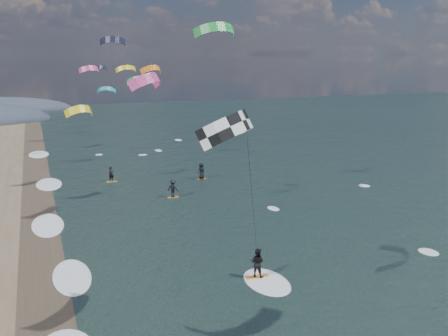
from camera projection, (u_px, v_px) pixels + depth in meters
name	position (u px, v px, depth m)	size (l,w,h in m)	color
wet_sand_strip	(46.00, 320.00, 26.65)	(3.00, 240.00, 0.00)	#382D23
kitesurfer_near_b	(252.00, 176.00, 25.17)	(7.14, 9.44, 12.14)	orange
far_kitesurfers	(174.00, 180.00, 52.73)	(10.86, 9.33, 1.85)	orange
bg_kite_field	(127.00, 68.00, 67.63)	(15.49, 72.83, 9.97)	#D83F8C
shoreline_surf	(63.00, 279.00, 31.40)	(2.40, 79.40, 0.11)	white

